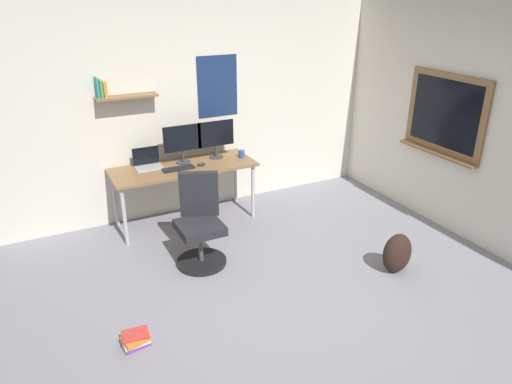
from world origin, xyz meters
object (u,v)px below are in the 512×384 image
object	(u,v)px
laptop	(148,163)
coffee_mug	(242,154)
backpack	(397,253)
monitor_primary	(182,141)
desk	(184,171)
computer_mouse	(201,164)
keyboard	(178,169)
book_stack_on_floor	(136,340)
office_chair	(200,226)
monitor_secondary	(216,137)

from	to	relation	value
laptop	coffee_mug	world-z (taller)	laptop
laptop	backpack	bearing A→B (deg)	-48.99
laptop	monitor_primary	bearing A→B (deg)	-6.49
desk	computer_mouse	bearing A→B (deg)	-22.51
laptop	backpack	distance (m)	2.96
keyboard	computer_mouse	xyz separation A→B (m)	(0.28, -0.00, 0.01)
book_stack_on_floor	backpack	bearing A→B (deg)	-2.19
laptop	monitor_primary	size ratio (longest dim) A/B	0.67
monitor_primary	backpack	distance (m)	2.72
desk	book_stack_on_floor	bearing A→B (deg)	-119.51
office_chair	backpack	size ratio (longest dim) A/B	2.23
monitor_secondary	office_chair	bearing A→B (deg)	-120.75
keyboard	computer_mouse	distance (m)	0.28
monitor_primary	laptop	bearing A→B (deg)	173.51
keyboard	coffee_mug	bearing A→B (deg)	3.44
desk	backpack	bearing A→B (deg)	-53.21
monitor_secondary	coffee_mug	size ratio (longest dim) A/B	5.04
coffee_mug	book_stack_on_floor	world-z (taller)	coffee_mug
office_chair	keyboard	xyz separation A→B (m)	(0.08, 0.87, 0.33)
monitor_secondary	book_stack_on_floor	world-z (taller)	monitor_secondary
desk	monitor_primary	distance (m)	0.35
desk	monitor_primary	xyz separation A→B (m)	(0.04, 0.10, 0.33)
laptop	computer_mouse	world-z (taller)	laptop
desk	backpack	xyz separation A→B (m)	(1.52, -2.04, -0.45)
monitor_primary	monitor_secondary	xyz separation A→B (m)	(0.42, 0.00, 0.00)
coffee_mug	computer_mouse	bearing A→B (deg)	-174.82
laptop	keyboard	world-z (taller)	laptop
office_chair	computer_mouse	distance (m)	0.99
computer_mouse	book_stack_on_floor	xyz separation A→B (m)	(-1.29, -1.85, -0.68)
monitor_primary	coffee_mug	distance (m)	0.75
office_chair	computer_mouse	xyz separation A→B (m)	(0.36, 0.87, 0.33)
desk	coffee_mug	bearing A→B (deg)	-2.37
monitor_primary	computer_mouse	world-z (taller)	monitor_primary
book_stack_on_floor	monitor_primary	bearing A→B (deg)	60.85
desk	monitor_secondary	bearing A→B (deg)	12.66
book_stack_on_floor	laptop	bearing A→B (deg)	71.12
coffee_mug	monitor_secondary	bearing A→B (deg)	154.26
desk	keyboard	xyz separation A→B (m)	(-0.08, -0.08, 0.07)
desk	laptop	bearing A→B (deg)	158.15
desk	office_chair	distance (m)	0.99
office_chair	backpack	xyz separation A→B (m)	(1.68, -1.09, -0.20)
laptop	monitor_primary	xyz separation A→B (m)	(0.42, -0.05, 0.22)
office_chair	monitor_primary	world-z (taller)	monitor_primary
monitor_secondary	laptop	bearing A→B (deg)	176.74
office_chair	book_stack_on_floor	world-z (taller)	office_chair
office_chair	coffee_mug	world-z (taller)	office_chair
desk	monitor_primary	bearing A→B (deg)	67.97
desk	office_chair	world-z (taller)	office_chair
keyboard	monitor_secondary	bearing A→B (deg)	18.63
monitor_primary	computer_mouse	distance (m)	0.35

